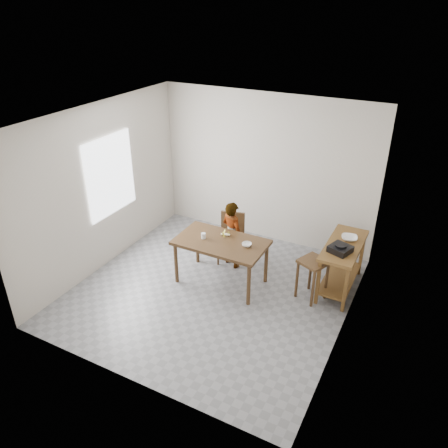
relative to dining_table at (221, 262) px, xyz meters
The scene contains 17 objects.
floor 0.50m from the dining_table, 90.00° to the right, with size 4.00×4.00×0.04m, color gray.
ceiling 2.36m from the dining_table, 90.00° to the right, with size 4.00×4.00×0.04m, color white.
wall_back 1.98m from the dining_table, 90.00° to the left, with size 4.00×0.04×2.70m, color beige.
wall_front 2.52m from the dining_table, 90.00° to the right, with size 4.00×0.04×2.70m, color beige.
wall_left 2.26m from the dining_table, behind, with size 0.04×4.00×2.70m, color beige.
wall_right 2.26m from the dining_table, ahead, with size 0.04×4.00×2.70m, color beige.
window_pane 2.27m from the dining_table, behind, with size 0.02×1.10×1.30m, color white.
dining_table is the anchor object (origin of this frame).
prep_counter 1.86m from the dining_table, 22.15° to the left, with size 0.50×1.20×0.80m, color brown, non-canonical shape.
child 0.58m from the dining_table, 97.83° to the left, with size 0.43×0.28×1.17m, color white.
dining_chair 0.65m from the dining_table, 103.62° to the left, with size 0.41×0.41×0.85m, color #442D18, non-canonical shape.
stool 1.42m from the dining_table, 10.59° to the left, with size 0.37×0.37×0.66m, color #442D18, non-canonical shape.
glass_tumbler 0.51m from the dining_table, behind, with size 0.07×0.07×0.09m, color white.
small_bowl 0.58m from the dining_table, ahead, with size 0.15×0.15×0.05m, color white.
banana 0.44m from the dining_table, 95.14° to the left, with size 0.16×0.11×0.06m, color #F4DE54, non-canonical shape.
serving_bowl 2.00m from the dining_table, 26.12° to the left, with size 0.24×0.24×0.06m, color white.
gas_burner 1.83m from the dining_table, 14.52° to the left, with size 0.29×0.29×0.10m, color black.
Camera 1 is at (2.72, -4.82, 4.11)m, focal length 35.00 mm.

